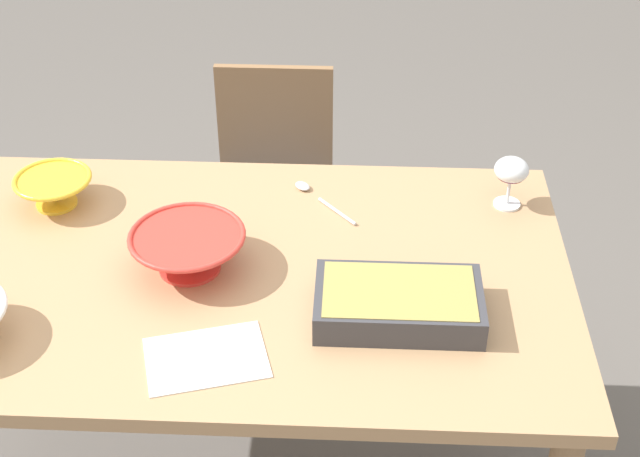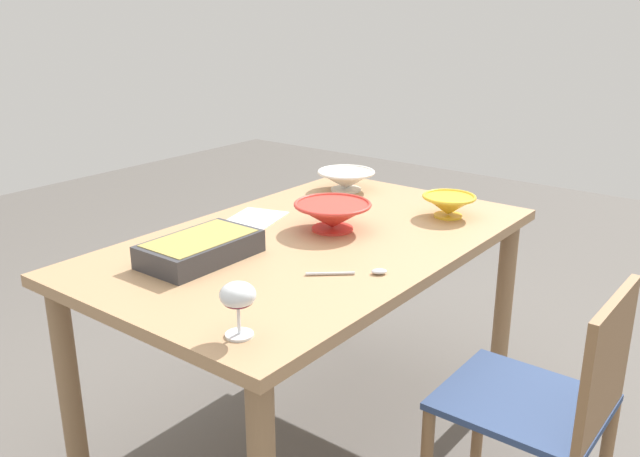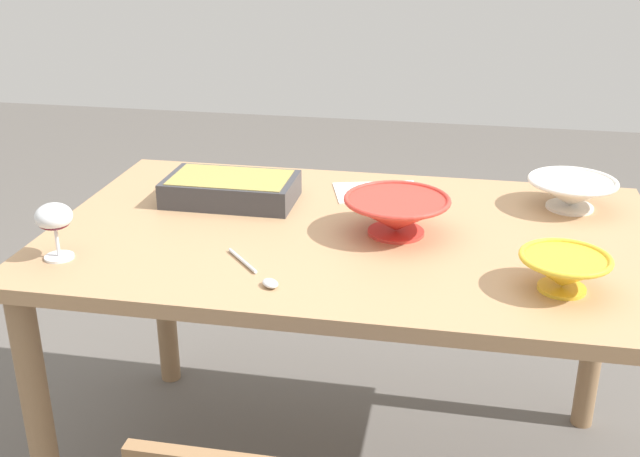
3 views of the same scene
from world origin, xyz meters
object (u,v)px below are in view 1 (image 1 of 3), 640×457
(chair, at_px, (272,189))
(wine_glass, at_px, (511,172))
(casserole_dish, at_px, (399,302))
(serving_spoon, at_px, (313,194))
(napkin, at_px, (206,358))
(mixing_bowl, at_px, (188,249))
(dining_table, at_px, (239,303))
(serving_bowl, at_px, (54,189))

(chair, bearing_deg, wine_glass, 140.75)
(wine_glass, distance_m, casserole_dish, 0.51)
(serving_spoon, relative_size, napkin, 0.78)
(wine_glass, bearing_deg, serving_spoon, -1.95)
(chair, bearing_deg, mixing_bowl, 82.82)
(chair, height_order, casserole_dish, casserole_dish)
(dining_table, height_order, mixing_bowl, mixing_bowl)
(mixing_bowl, height_order, serving_spoon, mixing_bowl)
(dining_table, distance_m, napkin, 0.30)
(wine_glass, height_order, mixing_bowl, wine_glass)
(dining_table, relative_size, chair, 1.83)
(casserole_dish, bearing_deg, dining_table, -21.76)
(serving_bowl, relative_size, serving_spoon, 1.03)
(napkin, bearing_deg, casserole_dish, -159.24)
(dining_table, height_order, napkin, napkin)
(napkin, bearing_deg, serving_bowl, -49.50)
(chair, xyz_separation_m, wine_glass, (-0.63, 0.52, 0.40))
(dining_table, bearing_deg, wine_glass, -155.61)
(wine_glass, relative_size, serving_spoon, 0.71)
(chair, height_order, serving_bowl, serving_bowl)
(dining_table, bearing_deg, casserole_dish, 158.24)
(serving_bowl, bearing_deg, dining_table, 153.40)
(dining_table, xyz_separation_m, mixing_bowl, (0.11, -0.00, 0.15))
(serving_bowl, xyz_separation_m, napkin, (-0.45, 0.52, -0.04))
(mixing_bowl, relative_size, napkin, 1.09)
(serving_bowl, height_order, serving_spoon, serving_bowl)
(serving_spoon, bearing_deg, serving_bowl, 5.94)
(dining_table, distance_m, casserole_dish, 0.40)
(wine_glass, relative_size, napkin, 0.56)
(chair, xyz_separation_m, casserole_dish, (-0.36, 0.94, 0.35))
(casserole_dish, height_order, mixing_bowl, mixing_bowl)
(chair, bearing_deg, serving_spoon, 107.53)
(chair, height_order, mixing_bowl, mixing_bowl)
(dining_table, relative_size, casserole_dish, 4.30)
(mixing_bowl, distance_m, napkin, 0.30)
(dining_table, height_order, casserole_dish, casserole_dish)
(mixing_bowl, height_order, serving_bowl, mixing_bowl)
(chair, relative_size, casserole_dish, 2.35)
(chair, relative_size, serving_spoon, 4.41)
(wine_glass, xyz_separation_m, casserole_dish, (0.28, 0.43, -0.06))
(wine_glass, height_order, napkin, wine_glass)
(chair, xyz_separation_m, mixing_bowl, (0.10, 0.80, 0.36))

